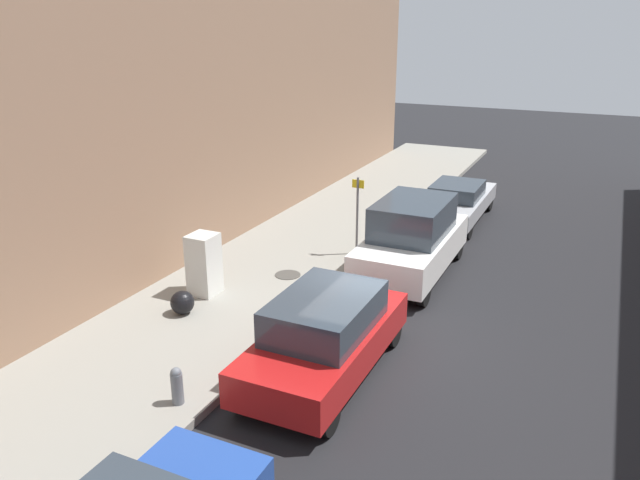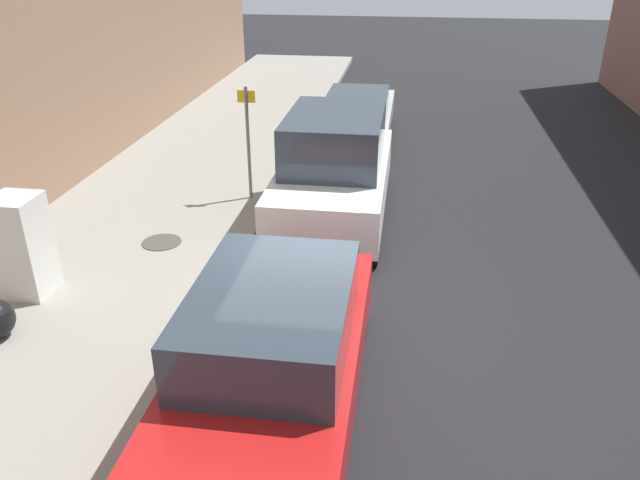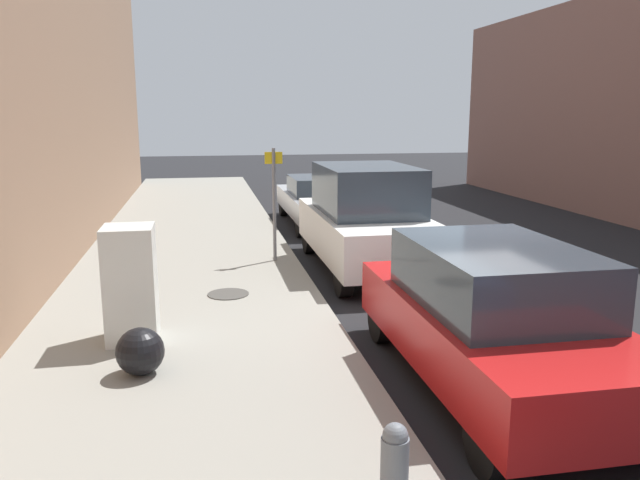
{
  "view_description": "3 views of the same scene",
  "coord_description": "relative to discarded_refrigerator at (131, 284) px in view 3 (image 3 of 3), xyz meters",
  "views": [
    {
      "loc": [
        4.14,
        -11.63,
        6.8
      ],
      "look_at": [
        -2.18,
        1.84,
        1.49
      ],
      "focal_mm": 35.0,
      "sensor_mm": 36.0,
      "label": 1
    },
    {
      "loc": [
        0.92,
        -7.34,
        5.13
      ],
      "look_at": [
        -0.26,
        0.92,
        1.07
      ],
      "focal_mm": 35.0,
      "sensor_mm": 36.0,
      "label": 2
    },
    {
      "loc": [
        -3.7,
        -8.09,
        3.21
      ],
      "look_at": [
        -2.16,
        0.0,
        1.52
      ],
      "focal_mm": 35.0,
      "sensor_mm": 36.0,
      "label": 3
    }
  ],
  "objects": [
    {
      "name": "ground_plane",
      "position": [
        4.69,
        -0.32,
        -0.96
      ],
      "size": [
        80.0,
        80.0,
        0.0
      ],
      "primitive_type": "plane",
      "color": "black"
    },
    {
      "name": "manhole_cover",
      "position": [
        1.36,
        1.92,
        -0.78
      ],
      "size": [
        0.7,
        0.7,
        0.02
      ],
      "primitive_type": "cylinder",
      "color": "#47443F",
      "rests_on": "sidewalk_slab"
    },
    {
      "name": "parked_van_white",
      "position": [
        4.27,
        3.78,
        0.12
      ],
      "size": [
        2.02,
        4.8,
        2.16
      ],
      "color": "silver",
      "rests_on": "ground"
    },
    {
      "name": "parked_suv_red",
      "position": [
        4.27,
        -1.97,
        -0.07
      ],
      "size": [
        1.94,
        4.59,
        1.73
      ],
      "color": "red",
      "rests_on": "ground"
    },
    {
      "name": "fire_hydrant",
      "position": [
        2.36,
        -4.24,
        -0.41
      ],
      "size": [
        0.22,
        0.22,
        0.73
      ],
      "color": "slate",
      "rests_on": "sidewalk_slab"
    },
    {
      "name": "discarded_refrigerator",
      "position": [
        0.0,
        0.0,
        0.0
      ],
      "size": [
        0.66,
        0.72,
        1.57
      ],
      "color": "silver",
      "rests_on": "sidewalk_slab"
    },
    {
      "name": "sidewalk_slab",
      "position": [
        0.67,
        -0.32,
        -0.87
      ],
      "size": [
        4.51,
        44.0,
        0.17
      ],
      "primitive_type": "cube",
      "color": "gray",
      "rests_on": "ground"
    },
    {
      "name": "parked_sedan_silver",
      "position": [
        4.27,
        9.18,
        -0.21
      ],
      "size": [
        1.8,
        4.75,
        1.42
      ],
      "color": "silver",
      "rests_on": "ground"
    },
    {
      "name": "street_sign_post",
      "position": [
        2.44,
        4.26,
        0.53
      ],
      "size": [
        0.36,
        0.07,
        2.33
      ],
      "color": "slate",
      "rests_on": "sidewalk_slab"
    },
    {
      "name": "trash_bag",
      "position": [
        0.2,
        -1.22,
        -0.5
      ],
      "size": [
        0.57,
        0.57,
        0.57
      ],
      "primitive_type": "sphere",
      "color": "black",
      "rests_on": "sidewalk_slab"
    }
  ]
}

